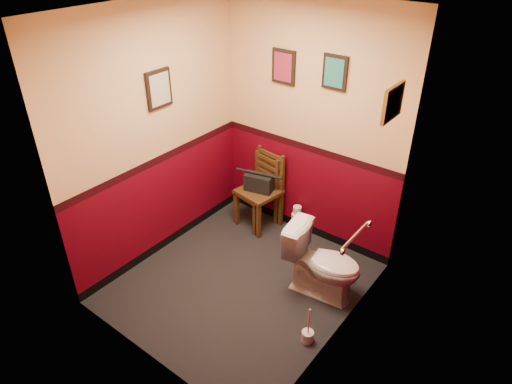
% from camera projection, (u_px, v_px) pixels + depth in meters
% --- Properties ---
extents(floor, '(2.20, 2.40, 0.00)m').
position_uv_depth(floor, '(242.00, 283.00, 4.78)').
color(floor, black).
rests_on(floor, ground).
extents(ceiling, '(2.20, 2.40, 0.00)m').
position_uv_depth(ceiling, '(236.00, 10.00, 3.38)').
color(ceiling, silver).
rests_on(ceiling, ground).
extents(wall_back, '(2.20, 0.00, 2.70)m').
position_uv_depth(wall_back, '(310.00, 128.00, 4.89)').
color(wall_back, '#510311').
rests_on(wall_back, ground).
extents(wall_front, '(2.20, 0.00, 2.70)m').
position_uv_depth(wall_front, '(133.00, 234.00, 3.27)').
color(wall_front, '#510311').
rests_on(wall_front, ground).
extents(wall_left, '(0.00, 2.40, 2.70)m').
position_uv_depth(wall_left, '(156.00, 139.00, 4.65)').
color(wall_left, '#510311').
rests_on(wall_left, ground).
extents(wall_right, '(0.00, 2.40, 2.70)m').
position_uv_depth(wall_right, '(350.00, 212.00, 3.51)').
color(wall_right, '#510311').
rests_on(wall_right, ground).
extents(grab_bar, '(0.05, 0.56, 0.06)m').
position_uv_depth(grab_bar, '(355.00, 236.00, 3.90)').
color(grab_bar, silver).
rests_on(grab_bar, wall_right).
extents(framed_print_back_a, '(0.28, 0.04, 0.36)m').
position_uv_depth(framed_print_back_a, '(284.00, 67.00, 4.75)').
color(framed_print_back_a, black).
rests_on(framed_print_back_a, wall_back).
extents(framed_print_back_b, '(0.26, 0.04, 0.34)m').
position_uv_depth(framed_print_back_b, '(335.00, 72.00, 4.41)').
color(framed_print_back_b, black).
rests_on(framed_print_back_b, wall_back).
extents(framed_print_left, '(0.04, 0.30, 0.38)m').
position_uv_depth(framed_print_left, '(159.00, 89.00, 4.45)').
color(framed_print_left, black).
rests_on(framed_print_left, wall_left).
extents(framed_print_right, '(0.04, 0.34, 0.28)m').
position_uv_depth(framed_print_right, '(393.00, 103.00, 3.56)').
color(framed_print_right, olive).
rests_on(framed_print_right, wall_right).
extents(toilet, '(0.81, 0.53, 0.75)m').
position_uv_depth(toilet, '(323.00, 263.00, 4.48)').
color(toilet, white).
rests_on(toilet, floor).
extents(toilet_brush, '(0.11, 0.11, 0.39)m').
position_uv_depth(toilet_brush, '(308.00, 336.00, 4.10)').
color(toilet_brush, silver).
rests_on(toilet_brush, floor).
extents(chair_left, '(0.48, 0.48, 0.88)m').
position_uv_depth(chair_left, '(258.00, 191.00, 5.51)').
color(chair_left, '#4D3217').
rests_on(chair_left, floor).
extents(chair_right, '(0.50, 0.50, 0.95)m').
position_uv_depth(chair_right, '(261.00, 190.00, 5.47)').
color(chair_right, '#4D3217').
rests_on(chair_right, floor).
extents(handbag, '(0.36, 0.24, 0.24)m').
position_uv_depth(handbag, '(259.00, 182.00, 5.38)').
color(handbag, black).
rests_on(handbag, chair_right).
extents(tp_stack, '(0.21, 0.13, 0.36)m').
position_uv_depth(tp_stack, '(296.00, 221.00, 5.48)').
color(tp_stack, silver).
rests_on(tp_stack, floor).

